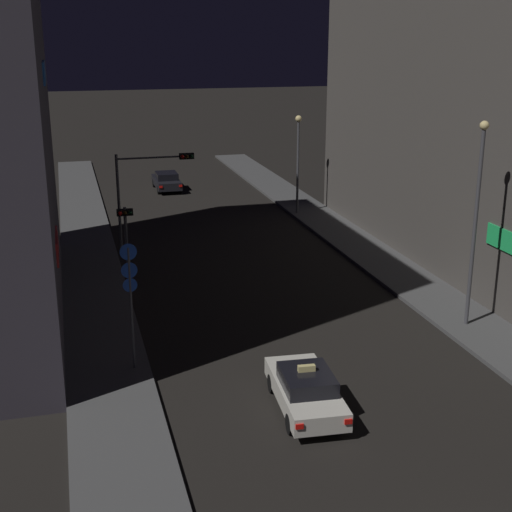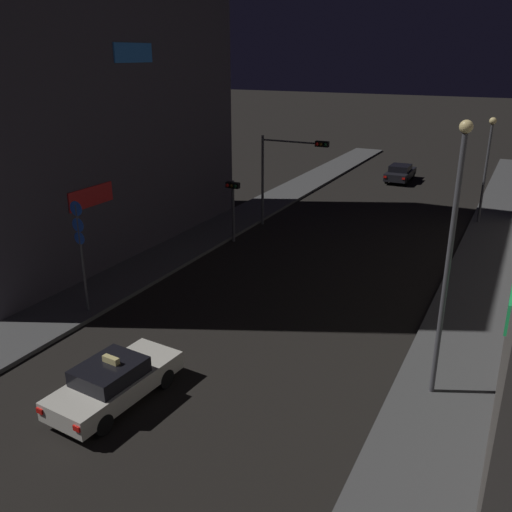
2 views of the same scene
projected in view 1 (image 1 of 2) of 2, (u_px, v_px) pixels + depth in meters
sidewalk_left at (89, 254)px, 39.79m from camera, size 3.01×61.10×0.17m
sidewalk_right at (344, 235)px, 43.53m from camera, size 3.01×61.10×0.17m
taxi at (306, 389)px, 23.31m from camera, size 2.12×4.57×1.62m
far_car at (166, 181)px, 56.20m from camera, size 1.84×4.46×1.42m
traffic_light_overhead at (147, 182)px, 39.18m from camera, size 4.28×0.42×5.59m
traffic_light_left_kerb at (126, 227)px, 35.74m from camera, size 0.80×0.42×3.56m
sign_pole_left at (130, 293)px, 25.28m from camera, size 0.59×0.10×4.69m
street_lamp_near_block at (476, 211)px, 28.62m from camera, size 0.37×0.37×8.41m
street_lamp_far_block at (298, 152)px, 47.44m from camera, size 0.43×0.43×6.50m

